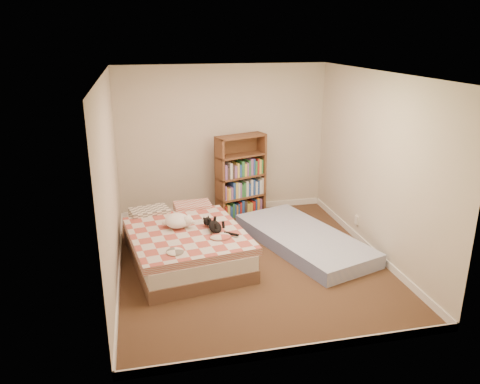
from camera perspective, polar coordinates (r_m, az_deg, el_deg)
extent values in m
cube|color=#432F1C|center=(6.46, 1.29, -8.47)|extent=(3.50, 4.00, 0.01)
cube|color=white|center=(5.76, 1.48, 14.22)|extent=(3.50, 4.00, 0.01)
cube|color=beige|center=(7.89, -2.08, 6.27)|extent=(3.50, 0.01, 2.50)
cube|color=beige|center=(4.19, 7.87, -5.45)|extent=(3.50, 0.01, 2.50)
cube|color=beige|center=(5.84, -15.54, 1.09)|extent=(0.01, 4.00, 2.50)
cube|color=beige|center=(6.61, 16.30, 3.05)|extent=(0.01, 4.00, 2.50)
cube|color=white|center=(8.22, -1.97, -1.94)|extent=(3.50, 0.02, 0.10)
cube|color=white|center=(4.82, 7.16, -18.53)|extent=(3.50, 0.02, 0.10)
cube|color=white|center=(6.30, -14.49, -9.36)|extent=(0.02, 4.00, 0.10)
cube|color=white|center=(7.02, 15.33, -6.42)|extent=(0.02, 4.00, 0.10)
cube|color=white|center=(7.24, 14.04, -3.34)|extent=(0.03, 0.09, 0.13)
cube|color=brown|center=(6.52, -6.69, -7.45)|extent=(1.68, 2.17, 0.18)
cube|color=silver|center=(6.44, -6.75, -5.95)|extent=(1.64, 2.13, 0.20)
cube|color=#B04E41|center=(6.38, -6.80, -4.74)|extent=(1.69, 1.83, 0.10)
cube|color=#655E55|center=(7.04, -10.08, -2.35)|extent=(0.59, 0.43, 0.15)
cube|color=#B04E41|center=(7.09, -4.81, -1.97)|extent=(0.59, 0.43, 0.15)
cube|color=brown|center=(7.70, -2.80, 1.71)|extent=(0.13, 0.28, 1.40)
cube|color=brown|center=(7.86, 2.95, 2.07)|extent=(0.13, 0.28, 1.40)
cube|color=brown|center=(7.89, -0.10, 2.16)|extent=(0.80, 0.28, 1.40)
cube|color=brown|center=(8.00, 0.10, -2.77)|extent=(0.88, 0.53, 0.03)
cube|color=brown|center=(7.77, 0.11, 1.96)|extent=(0.88, 0.53, 0.03)
cube|color=brown|center=(7.60, 0.11, 6.80)|extent=(0.88, 0.53, 0.03)
cube|color=#788CC9|center=(6.94, 7.74, -5.73)|extent=(1.65, 2.44, 0.20)
ellipsoid|color=black|center=(6.19, -3.06, -4.27)|extent=(0.29, 0.41, 0.12)
sphere|color=black|center=(6.37, -3.35, -3.49)|extent=(0.15, 0.15, 0.11)
cone|color=black|center=(6.38, -3.71, -3.00)|extent=(0.05, 0.05, 0.04)
cone|color=black|center=(6.39, -3.11, -2.96)|extent=(0.05, 0.05, 0.04)
cylinder|color=black|center=(6.00, -1.75, -5.39)|extent=(0.11, 0.21, 0.04)
ellipsoid|color=white|center=(6.37, -7.66, -3.48)|extent=(0.43, 0.46, 0.18)
sphere|color=white|center=(6.26, -6.64, -3.63)|extent=(0.18, 0.18, 0.14)
sphere|color=white|center=(6.23, -6.12, -3.90)|extent=(0.08, 0.08, 0.06)
sphere|color=white|center=(6.43, -9.03, -3.52)|extent=(0.10, 0.10, 0.08)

